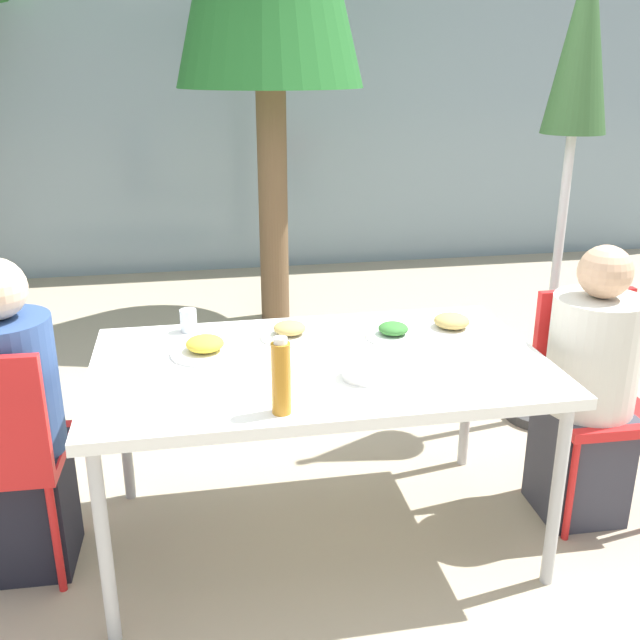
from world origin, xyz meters
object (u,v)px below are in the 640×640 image
Objects in this scene: person_right at (588,395)px; salad_bowl at (365,371)px; chair_right at (590,384)px; drinking_cup at (188,321)px; person_left at (17,429)px; bottle at (281,377)px; closed_umbrella at (578,83)px.

person_right is 7.58× the size of salad_bowl.
chair_right is 9.99× the size of drinking_cup.
person_left is at bearing 169.40° from salad_bowl.
bottle is at bearing 19.90° from chair_right.
closed_umbrella is (0.25, 0.79, 1.13)m from person_right.
person_right is 1.57m from drinking_cup.
bottle reaches higher than drinking_cup.
chair_right is (2.15, 0.01, -0.02)m from person_left.
closed_umbrella is 15.29× the size of salad_bowl.
bottle is at bearing -147.18° from salad_bowl.
person_left is 2.10m from person_right.
chair_right is 3.68× the size of bottle.
chair_right reaches higher than drinking_cup.
closed_umbrella is 2.04m from bottle.
chair_right is 6.05× the size of salad_bowl.
bottle is at bearing 17.30° from person_right.
person_right is at bearing 57.94° from chair_right.
person_right is 0.50× the size of closed_umbrella.
closed_umbrella reaches higher than salad_bowl.
chair_right is 1.61m from drinking_cup.
person_left is 1.00m from bottle.
drinking_cup is (-1.55, 0.33, 0.26)m from chair_right.
closed_umbrella reaches higher than drinking_cup.
chair_right is 0.09m from person_right.
person_right is at bearing -107.74° from closed_umbrella.
bottle is (-1.23, -0.35, 0.33)m from person_right.
closed_umbrella is at bearing 37.48° from bottle.
person_right is (2.10, -0.06, -0.03)m from person_left.
closed_umbrella reaches higher than bottle.
person_left is 1.30× the size of chair_right.
chair_right is at bearing -11.86° from drinking_cup.
bottle is at bearing -23.67° from person_left.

